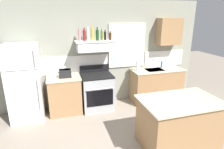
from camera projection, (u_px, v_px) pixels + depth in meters
back_wall at (104, 54)px, 4.97m from camera, size 5.40×0.11×2.70m
refrigerator at (25, 83)px, 4.24m from camera, size 0.70×0.72×1.75m
counter_left_of_stove at (65, 95)px, 4.65m from camera, size 0.79×0.63×0.91m
toaster at (65, 73)px, 4.49m from camera, size 0.30×0.20×0.19m
stove_range at (97, 91)px, 4.83m from camera, size 0.76×0.69×1.09m
range_hood_shelf at (95, 45)px, 4.57m from camera, size 0.96×0.52×0.24m
bottle_rose_pink at (80, 35)px, 4.45m from camera, size 0.07×0.07×0.30m
bottle_red_label_wine at (84, 35)px, 4.41m from camera, size 0.07×0.07×0.30m
bottle_clear_tall at (88, 34)px, 4.47m from camera, size 0.06×0.06×0.34m
bottle_champagne_gold_foil at (93, 34)px, 4.50m from camera, size 0.08×0.08×0.33m
bottle_dark_green_wine at (97, 35)px, 4.47m from camera, size 0.07×0.07×0.31m
bottle_olive_oil_square at (102, 36)px, 4.51m from camera, size 0.06×0.06×0.27m
bottle_balsamic_dark at (105, 36)px, 4.57m from camera, size 0.06×0.06×0.24m
bottle_brown_stout at (110, 36)px, 4.57m from camera, size 0.06×0.06×0.22m
counter_right_with_sink at (156, 85)px, 5.32m from camera, size 1.43×0.63×0.91m
sink_faucet at (153, 62)px, 5.19m from camera, size 0.03×0.17×0.28m
paper_towel_roll at (138, 66)px, 4.99m from camera, size 0.11×0.11×0.27m
dish_soap_bottle at (162, 65)px, 5.30m from camera, size 0.06×0.06×0.18m
kitchen_island at (178, 123)px, 3.43m from camera, size 1.40×0.90×0.91m
upper_cabinet_right at (169, 31)px, 5.11m from camera, size 0.64×0.32×0.70m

